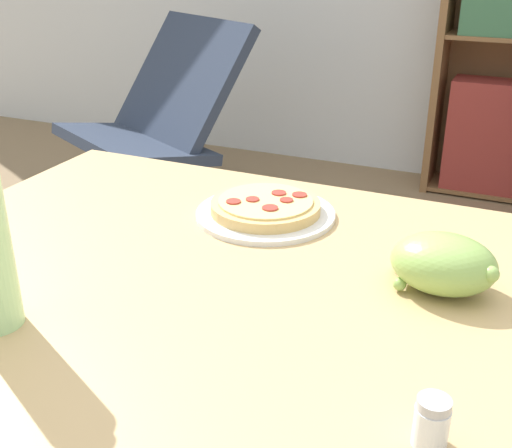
{
  "coord_description": "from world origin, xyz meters",
  "views": [
    {
      "loc": [
        0.46,
        -0.89,
        1.23
      ],
      "look_at": [
        0.07,
        -0.03,
        0.81
      ],
      "focal_mm": 45.0,
      "sensor_mm": 36.0,
      "label": 1
    }
  ],
  "objects": [
    {
      "name": "grape_bunch",
      "position": [
        0.37,
        -0.01,
        0.79
      ],
      "size": [
        0.16,
        0.13,
        0.09
      ],
      "color": "#93BC5B",
      "rests_on": "dining_table"
    },
    {
      "name": "pizza_on_plate",
      "position": [
        0.02,
        0.13,
        0.76
      ],
      "size": [
        0.26,
        0.26,
        0.04
      ],
      "color": "white",
      "rests_on": "dining_table"
    },
    {
      "name": "dining_table",
      "position": [
        0.03,
        -0.11,
        0.65
      ],
      "size": [
        1.12,
        0.91,
        0.75
      ],
      "color": "tan",
      "rests_on": "ground_plane"
    },
    {
      "name": "salt_shaker",
      "position": [
        0.41,
        -0.34,
        0.77
      ],
      "size": [
        0.04,
        0.04,
        0.06
      ],
      "color": "white",
      "rests_on": "dining_table"
    },
    {
      "name": "lounge_chair_near",
      "position": [
        -1.16,
        1.57,
        0.29
      ],
      "size": [
        0.92,
        0.99,
        0.88
      ],
      "rotation": [
        0.0,
        0.0,
        -0.48
      ],
      "color": "black",
      "rests_on": "ground_plane"
    }
  ]
}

